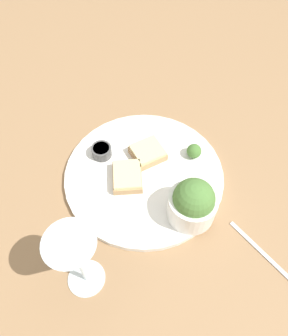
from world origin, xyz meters
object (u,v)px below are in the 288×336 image
object	(u,v)px
wine_glass	(75,256)
salad_bowl	(193,203)
fork	(263,253)
sauce_ramekin	(102,151)
cheese_toast_far	(148,153)
cheese_toast_near	(127,177)

from	to	relation	value
wine_glass	salad_bowl	bearing A→B (deg)	144.72
wine_glass	fork	distance (m)	0.36
salad_bowl	wine_glass	distance (m)	0.25
salad_bowl	sauce_ramekin	size ratio (longest dim) A/B	2.26
sauce_ramekin	fork	world-z (taller)	sauce_ramekin
cheese_toast_far	wine_glass	bearing A→B (deg)	-0.39
salad_bowl	cheese_toast_near	world-z (taller)	salad_bowl
sauce_ramekin	wine_glass	size ratio (longest dim) A/B	0.26
cheese_toast_far	wine_glass	distance (m)	0.32
salad_bowl	cheese_toast_far	xyz separation A→B (m)	(-0.10, -0.14, -0.03)
sauce_ramekin	cheese_toast_near	size ratio (longest dim) A/B	0.48
salad_bowl	fork	distance (m)	0.17
sauce_ramekin	cheese_toast_near	bearing A→B (deg)	63.85
salad_bowl	wine_glass	bearing A→B (deg)	-35.28
sauce_ramekin	wine_glass	xyz separation A→B (m)	(0.26, 0.10, 0.10)
salad_bowl	fork	world-z (taller)	salad_bowl
salad_bowl	sauce_ramekin	xyz separation A→B (m)	(-0.07, -0.24, -0.03)
salad_bowl	wine_glass	size ratio (longest dim) A/B	0.58
sauce_ramekin	cheese_toast_far	bearing A→B (deg)	110.41
salad_bowl	sauce_ramekin	bearing A→B (deg)	-105.88
wine_glass	sauce_ramekin	bearing A→B (deg)	-159.68
sauce_ramekin	cheese_toast_near	xyz separation A→B (m)	(0.04, 0.08, -0.00)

